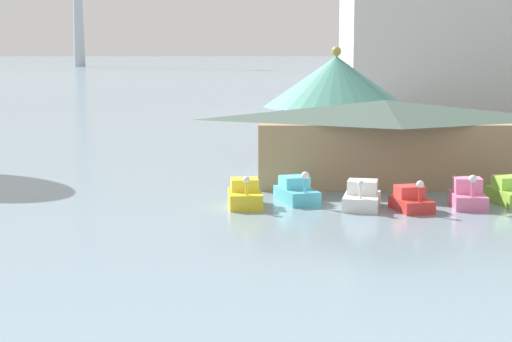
{
  "coord_description": "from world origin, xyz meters",
  "views": [
    {
      "loc": [
        6.34,
        -12.48,
        7.64
      ],
      "look_at": [
        6.3,
        18.74,
        2.93
      ],
      "focal_mm": 56.34,
      "sensor_mm": 36.0,
      "label": 1
    }
  ],
  "objects_px": {
    "green_roof_pavilion": "(337,99)",
    "pedal_boat_red": "(412,201)",
    "pedal_boat_white": "(363,197)",
    "pedal_boat_pink": "(469,196)",
    "pedal_boat_lime": "(511,193)",
    "background_building_block": "(504,25)",
    "pedal_boat_yellow": "(246,195)",
    "boathouse": "(385,139)",
    "pedal_boat_cyan": "(297,192)"
  },
  "relations": [
    {
      "from": "pedal_boat_cyan",
      "to": "pedal_boat_red",
      "type": "distance_m",
      "value": 5.84
    },
    {
      "from": "pedal_boat_red",
      "to": "green_roof_pavilion",
      "type": "relative_size",
      "value": 0.24
    },
    {
      "from": "pedal_boat_yellow",
      "to": "pedal_boat_red",
      "type": "relative_size",
      "value": 1.08
    },
    {
      "from": "pedal_boat_cyan",
      "to": "background_building_block",
      "type": "relative_size",
      "value": 0.08
    },
    {
      "from": "pedal_boat_pink",
      "to": "green_roof_pavilion",
      "type": "bearing_deg",
      "value": -163.17
    },
    {
      "from": "pedal_boat_yellow",
      "to": "pedal_boat_red",
      "type": "height_order",
      "value": "pedal_boat_yellow"
    },
    {
      "from": "pedal_boat_lime",
      "to": "background_building_block",
      "type": "bearing_deg",
      "value": 155.86
    },
    {
      "from": "pedal_boat_red",
      "to": "green_roof_pavilion",
      "type": "distance_m",
      "value": 21.38
    },
    {
      "from": "background_building_block",
      "to": "pedal_boat_cyan",
      "type": "bearing_deg",
      "value": -115.04
    },
    {
      "from": "pedal_boat_lime",
      "to": "green_roof_pavilion",
      "type": "relative_size",
      "value": 0.29
    },
    {
      "from": "pedal_boat_lime",
      "to": "background_building_block",
      "type": "xyz_separation_m",
      "value": [
        17.98,
        61.85,
        10.17
      ]
    },
    {
      "from": "pedal_boat_white",
      "to": "pedal_boat_red",
      "type": "height_order",
      "value": "pedal_boat_red"
    },
    {
      "from": "green_roof_pavilion",
      "to": "background_building_block",
      "type": "distance_m",
      "value": 49.84
    },
    {
      "from": "pedal_boat_yellow",
      "to": "boathouse",
      "type": "relative_size",
      "value": 0.17
    },
    {
      "from": "pedal_boat_white",
      "to": "boathouse",
      "type": "relative_size",
      "value": 0.19
    },
    {
      "from": "pedal_boat_cyan",
      "to": "pedal_boat_lime",
      "type": "distance_m",
      "value": 10.75
    },
    {
      "from": "pedal_boat_yellow",
      "to": "boathouse",
      "type": "height_order",
      "value": "boathouse"
    },
    {
      "from": "pedal_boat_red",
      "to": "background_building_block",
      "type": "distance_m",
      "value": 68.57
    },
    {
      "from": "pedal_boat_white",
      "to": "background_building_block",
      "type": "height_order",
      "value": "background_building_block"
    },
    {
      "from": "pedal_boat_pink",
      "to": "pedal_boat_red",
      "type": "bearing_deg",
      "value": -70.53
    },
    {
      "from": "boathouse",
      "to": "background_building_block",
      "type": "distance_m",
      "value": 60.19
    },
    {
      "from": "green_roof_pavilion",
      "to": "pedal_boat_red",
      "type": "bearing_deg",
      "value": -85.63
    },
    {
      "from": "pedal_boat_pink",
      "to": "background_building_block",
      "type": "xyz_separation_m",
      "value": [
        20.36,
        62.86,
        10.14
      ]
    },
    {
      "from": "pedal_boat_white",
      "to": "boathouse",
      "type": "xyz_separation_m",
      "value": [
        2.32,
        8.1,
        1.96
      ]
    },
    {
      "from": "pedal_boat_yellow",
      "to": "pedal_boat_lime",
      "type": "bearing_deg",
      "value": 88.88
    },
    {
      "from": "pedal_boat_pink",
      "to": "green_roof_pavilion",
      "type": "distance_m",
      "value": 21.01
    },
    {
      "from": "pedal_boat_cyan",
      "to": "pedal_boat_pink",
      "type": "relative_size",
      "value": 1.29
    },
    {
      "from": "pedal_boat_white",
      "to": "background_building_block",
      "type": "relative_size",
      "value": 0.08
    },
    {
      "from": "pedal_boat_red",
      "to": "pedal_boat_lime",
      "type": "distance_m",
      "value": 5.63
    },
    {
      "from": "pedal_boat_white",
      "to": "pedal_boat_lime",
      "type": "relative_size",
      "value": 0.99
    },
    {
      "from": "boathouse",
      "to": "pedal_boat_cyan",
      "type": "bearing_deg",
      "value": -129.71
    },
    {
      "from": "pedal_boat_yellow",
      "to": "boathouse",
      "type": "xyz_separation_m",
      "value": [
        8.05,
        7.75,
        1.94
      ]
    },
    {
      "from": "pedal_boat_lime",
      "to": "pedal_boat_pink",
      "type": "bearing_deg",
      "value": -75.05
    },
    {
      "from": "pedal_boat_yellow",
      "to": "pedal_boat_cyan",
      "type": "height_order",
      "value": "pedal_boat_cyan"
    },
    {
      "from": "pedal_boat_yellow",
      "to": "pedal_boat_white",
      "type": "height_order",
      "value": "pedal_boat_yellow"
    },
    {
      "from": "pedal_boat_yellow",
      "to": "pedal_boat_pink",
      "type": "xyz_separation_m",
      "value": [
        10.95,
        -0.21,
        0.02
      ]
    },
    {
      "from": "pedal_boat_pink",
      "to": "boathouse",
      "type": "xyz_separation_m",
      "value": [
        -2.9,
        7.96,
        1.92
      ]
    },
    {
      "from": "pedal_boat_yellow",
      "to": "background_building_block",
      "type": "xyz_separation_m",
      "value": [
        31.31,
        62.65,
        10.16
      ]
    },
    {
      "from": "pedal_boat_red",
      "to": "background_building_block",
      "type": "bearing_deg",
      "value": 146.74
    },
    {
      "from": "pedal_boat_lime",
      "to": "boathouse",
      "type": "height_order",
      "value": "boathouse"
    },
    {
      "from": "pedal_boat_red",
      "to": "green_roof_pavilion",
      "type": "height_order",
      "value": "green_roof_pavilion"
    },
    {
      "from": "boathouse",
      "to": "green_roof_pavilion",
      "type": "bearing_deg",
      "value": 97.69
    },
    {
      "from": "pedal_boat_white",
      "to": "pedal_boat_pink",
      "type": "distance_m",
      "value": 5.22
    },
    {
      "from": "pedal_boat_red",
      "to": "boathouse",
      "type": "height_order",
      "value": "boathouse"
    },
    {
      "from": "pedal_boat_cyan",
      "to": "pedal_boat_white",
      "type": "height_order",
      "value": "pedal_boat_cyan"
    },
    {
      "from": "pedal_boat_lime",
      "to": "pedal_boat_white",
      "type": "bearing_deg",
      "value": -89.39
    },
    {
      "from": "boathouse",
      "to": "pedal_boat_yellow",
      "type": "bearing_deg",
      "value": -136.08
    },
    {
      "from": "pedal_boat_pink",
      "to": "background_building_block",
      "type": "distance_m",
      "value": 66.85
    },
    {
      "from": "pedal_boat_red",
      "to": "background_building_block",
      "type": "height_order",
      "value": "background_building_block"
    },
    {
      "from": "pedal_boat_pink",
      "to": "boathouse",
      "type": "relative_size",
      "value": 0.15
    }
  ]
}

